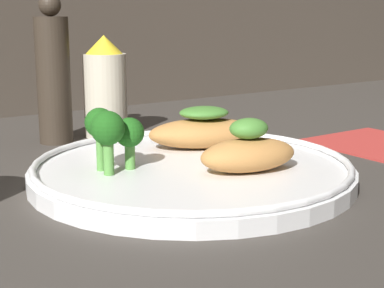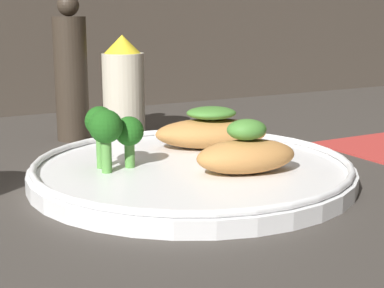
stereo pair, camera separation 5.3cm
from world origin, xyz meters
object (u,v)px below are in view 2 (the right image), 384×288
at_px(broccoli_bunch, 111,129).
at_px(pepper_grinder, 71,74).
at_px(sauce_bottle, 123,87).
at_px(plate, 192,170).

xyz_separation_m(broccoli_bunch, pepper_grinder, (0.03, 0.20, 0.03)).
bearing_deg(sauce_bottle, broccoli_bunch, -115.19).
relative_size(sauce_bottle, pepper_grinder, 0.72).
bearing_deg(pepper_grinder, plate, -80.10).
distance_m(sauce_bottle, pepper_grinder, 0.07).
height_order(plate, sauce_bottle, sauce_bottle).
height_order(sauce_bottle, pepper_grinder, pepper_grinder).
bearing_deg(plate, pepper_grinder, 99.90).
height_order(plate, pepper_grinder, pepper_grinder).
xyz_separation_m(plate, broccoli_bunch, (-0.07, 0.02, 0.04)).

